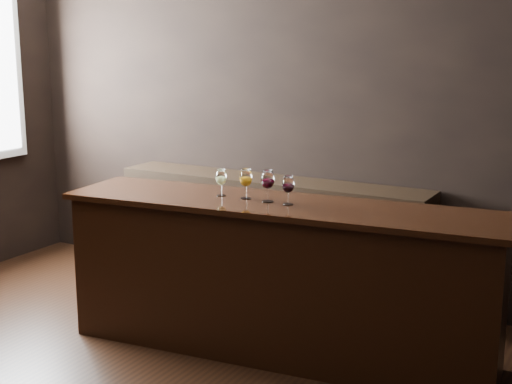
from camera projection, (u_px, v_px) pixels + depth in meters
The scene contains 8 objects.
room_shell at pixel (63, 73), 3.83m from camera, with size 5.02×4.52×2.81m.
bar_counter at pixel (279, 281), 4.53m from camera, with size 2.73×0.59×0.96m, color black.
bar_top at pixel (280, 206), 4.43m from camera, with size 2.82×0.66×0.04m, color black.
back_bar_shelf at pixel (269, 236), 5.63m from camera, with size 2.57×0.40×0.93m, color black.
glass_white at pixel (221, 178), 4.60m from camera, with size 0.07×0.07×0.18m.
glass_amber at pixel (246, 178), 4.51m from camera, with size 0.08×0.08×0.19m.
glass_red_a at pixel (268, 180), 4.43m from camera, with size 0.09×0.09×0.20m.
glass_red_b at pixel (288, 185), 4.35m from camera, with size 0.08×0.08×0.18m.
Camera 1 is at (2.58, -2.75, 1.99)m, focal length 50.00 mm.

